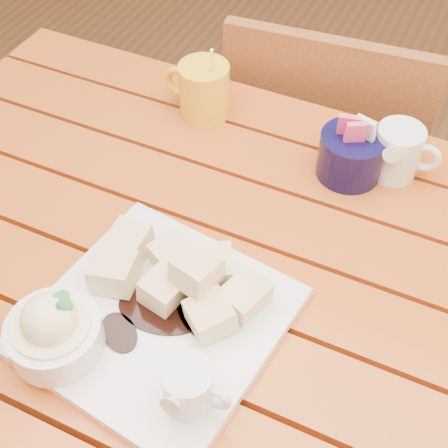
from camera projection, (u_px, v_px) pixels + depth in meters
The scene contains 6 objects.
table at pixel (226, 311), 0.94m from camera, with size 1.20×0.79×0.75m.
dessert_plate at pixel (135, 316), 0.77m from camera, with size 0.32×0.32×0.12m.
coffee_mug_left at pixel (203, 89), 1.05m from camera, with size 0.12×0.09×0.14m.
cream_pitcher at pixel (398, 152), 0.95m from camera, with size 0.10×0.09×0.09m.
sugar_caddy at pixel (351, 154), 0.95m from camera, with size 0.10×0.10×0.11m.
chair_far at pixel (323, 161), 1.41m from camera, with size 0.43×0.43×0.84m.
Camera 1 is at (0.22, -0.48, 1.43)m, focal length 50.00 mm.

